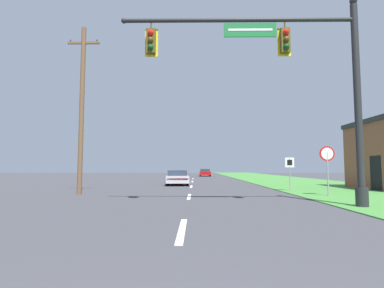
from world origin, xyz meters
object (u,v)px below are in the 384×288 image
at_px(signal_mast, 299,78).
at_px(car_ahead, 177,178).
at_px(utility_pole_near, 82,106).
at_px(far_car, 205,173).
at_px(stop_sign, 327,159).
at_px(route_sign_post, 290,166).

height_order(signal_mast, car_ahead, signal_mast).
bearing_deg(utility_pole_near, signal_mast, -27.10).
relative_size(car_ahead, utility_pole_near, 0.49).
xyz_separation_m(car_ahead, utility_pole_near, (-4.78, -9.07, 4.25)).
bearing_deg(far_car, car_ahead, -97.08).
height_order(far_car, stop_sign, stop_sign).
height_order(signal_mast, stop_sign, signal_mast).
height_order(route_sign_post, utility_pole_near, utility_pole_near).
bearing_deg(signal_mast, route_sign_post, 75.66).
xyz_separation_m(stop_sign, utility_pole_near, (-13.04, 1.03, 2.99)).
xyz_separation_m(signal_mast, route_sign_post, (1.91, 7.45, -3.31)).
bearing_deg(route_sign_post, car_ahead, 137.03).
relative_size(stop_sign, route_sign_post, 1.23).
distance_m(signal_mast, stop_sign, 5.87).
bearing_deg(signal_mast, far_car, 93.27).
distance_m(car_ahead, route_sign_post, 10.10).
bearing_deg(utility_pole_near, car_ahead, 62.18).
relative_size(car_ahead, route_sign_post, 2.26).
bearing_deg(car_ahead, far_car, 82.92).
bearing_deg(signal_mast, utility_pole_near, 152.90).
bearing_deg(car_ahead, route_sign_post, -42.97).
relative_size(far_car, route_sign_post, 2.22).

